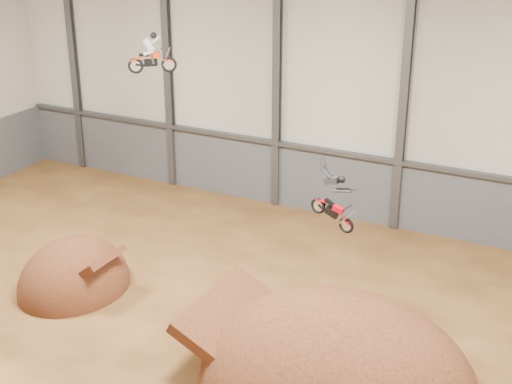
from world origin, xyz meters
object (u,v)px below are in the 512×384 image
takeoff_ramp (75,288)px  landing_ramp (334,382)px  fmx_rider_a (152,51)px  fmx_rider_b (331,194)px

takeoff_ramp → landing_ramp: (12.29, -1.02, 0.00)m
takeoff_ramp → fmx_rider_a: fmx_rider_a is taller
takeoff_ramp → landing_ramp: size_ratio=0.53×
takeoff_ramp → landing_ramp: landing_ramp is taller
fmx_rider_a → fmx_rider_b: bearing=-41.8°
landing_ramp → fmx_rider_b: bearing=117.3°
landing_ramp → fmx_rider_a: 15.31m
landing_ramp → fmx_rider_b: (-1.58, 3.05, 5.59)m
fmx_rider_a → fmx_rider_b: size_ratio=0.81×
takeoff_ramp → fmx_rider_b: size_ratio=2.04×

